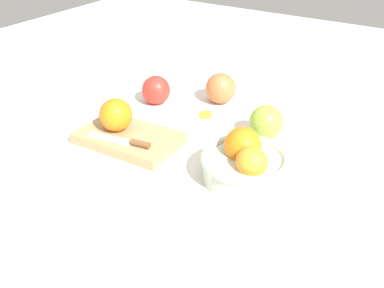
# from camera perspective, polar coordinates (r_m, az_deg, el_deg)

# --- Properties ---
(ground_plane) EXTENTS (2.40, 2.40, 0.00)m
(ground_plane) POSITION_cam_1_polar(r_m,az_deg,el_deg) (1.02, 1.77, 0.04)
(ground_plane) COLOR silver
(bowl) EXTENTS (0.18, 0.18, 0.10)m
(bowl) POSITION_cam_1_polar(r_m,az_deg,el_deg) (0.89, 6.84, -2.29)
(bowl) COLOR beige
(bowl) RESTS_ON ground_plane
(cutting_board) EXTENTS (0.24, 0.15, 0.02)m
(cutting_board) POSITION_cam_1_polar(r_m,az_deg,el_deg) (1.03, -8.04, 0.72)
(cutting_board) COLOR tan
(cutting_board) RESTS_ON ground_plane
(orange_on_board) EXTENTS (0.08, 0.08, 0.08)m
(orange_on_board) POSITION_cam_1_polar(r_m,az_deg,el_deg) (1.03, -9.71, 3.70)
(orange_on_board) COLOR orange
(orange_on_board) RESTS_ON cutting_board
(knife) EXTENTS (0.16, 0.04, 0.01)m
(knife) POSITION_cam_1_polar(r_m,az_deg,el_deg) (0.98, -8.31, 0.32)
(knife) COLOR silver
(knife) RESTS_ON cutting_board
(apple_front_right) EXTENTS (0.08, 0.08, 0.08)m
(apple_front_right) POSITION_cam_1_polar(r_m,az_deg,el_deg) (1.20, -4.62, 6.89)
(apple_front_right) COLOR red
(apple_front_right) RESTS_ON ground_plane
(apple_front_right_2) EXTENTS (0.08, 0.08, 0.08)m
(apple_front_right_2) POSITION_cam_1_polar(r_m,az_deg,el_deg) (1.21, 3.69, 7.12)
(apple_front_right_2) COLOR #CC6638
(apple_front_right_2) RESTS_ON ground_plane
(apple_front_left) EXTENTS (0.08, 0.08, 0.08)m
(apple_front_left) POSITION_cam_1_polar(r_m,az_deg,el_deg) (1.04, 9.47, 2.77)
(apple_front_left) COLOR #8EB738
(apple_front_left) RESTS_ON ground_plane
(citrus_peel) EXTENTS (0.06, 0.06, 0.01)m
(citrus_peel) POSITION_cam_1_polar(r_m,az_deg,el_deg) (1.15, 1.74, 3.92)
(citrus_peel) COLOR orange
(citrus_peel) RESTS_ON ground_plane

